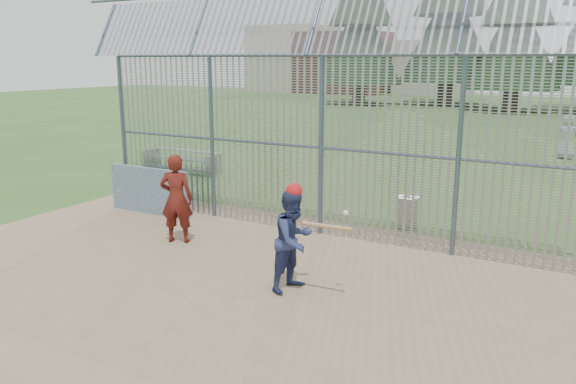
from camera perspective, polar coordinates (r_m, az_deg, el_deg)
The scene contains 11 objects.
ground at distance 10.12m, azimuth -5.62°, elevation -9.48°, with size 120.00×120.00×0.00m, color #2D511E.
dirt_infield at distance 9.74m, azimuth -7.32°, elevation -10.39°, with size 14.00×10.00×0.02m, color #756047.
dugout_wall at distance 14.87m, azimuth -13.91°, elevation 0.14°, with size 2.50×0.12×1.20m, color #38566B.
batter at distance 9.61m, azimuth 0.60°, elevation -4.92°, with size 0.86×0.67×1.76m, color navy.
onlooker at distance 12.31m, azimuth -11.26°, elevation -0.66°, with size 0.71×0.46×1.94m, color maroon.
bg_kid_standing at distance 25.24m, azimuth 26.49°, elevation 5.07°, with size 0.88×0.57×1.80m, color gray.
batting_gear at distance 9.32m, azimuth 1.22°, elevation -0.53°, with size 1.27×0.35×0.66m.
trash_can at distance 13.63m, azimuth 11.98°, elevation -1.99°, with size 0.56×0.56×0.82m.
bleacher at distance 20.42m, azimuth -10.77°, elevation 3.21°, with size 3.00×0.95×0.72m.
backstop_fence at distance 11.72m, azimuth 11.26°, elevation 5.46°, with size 20.09×0.81×5.30m.
distant_buildings at distance 70.19m, azimuth 5.35°, elevation 13.00°, with size 26.50×10.50×8.00m.
Camera 1 is at (5.38, -7.62, 3.91)m, focal length 35.00 mm.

